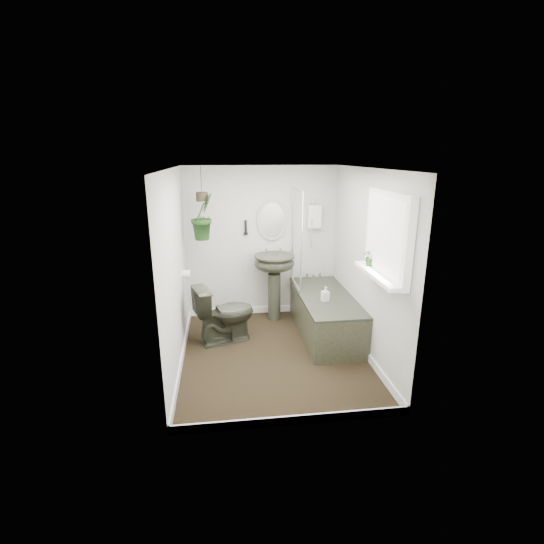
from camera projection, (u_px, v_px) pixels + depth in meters
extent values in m
cube|color=black|center=(273.00, 355.00, 5.04)|extent=(2.30, 2.80, 0.02)
cube|color=white|center=(274.00, 167.00, 4.37)|extent=(2.30, 2.80, 0.02)
cube|color=silver|center=(262.00, 243.00, 6.05)|extent=(2.30, 0.02, 2.30)
cube|color=silver|center=(295.00, 313.00, 3.37)|extent=(2.30, 0.02, 2.30)
cube|color=silver|center=(175.00, 271.00, 4.57)|extent=(0.02, 2.80, 2.30)
cube|color=silver|center=(367.00, 264.00, 4.85)|extent=(0.02, 2.80, 2.30)
cube|color=white|center=(273.00, 350.00, 5.02)|extent=(2.30, 2.80, 0.10)
cube|color=white|center=(314.00, 216.00, 5.96)|extent=(0.20, 0.10, 0.35)
ellipsoid|color=#B4AC9C|center=(272.00, 220.00, 5.93)|extent=(0.46, 0.03, 0.62)
cylinder|color=black|center=(246.00, 227.00, 5.90)|extent=(0.04, 0.04, 0.22)
cylinder|color=white|center=(186.00, 274.00, 5.31)|extent=(0.11, 0.11, 0.11)
cube|color=white|center=(388.00, 236.00, 4.03)|extent=(0.08, 1.00, 0.90)
cube|color=white|center=(378.00, 275.00, 4.14)|extent=(0.18, 1.00, 0.04)
cube|color=white|center=(384.00, 236.00, 4.03)|extent=(0.01, 0.86, 0.76)
imported|color=#2C2E23|center=(225.00, 313.00, 5.29)|extent=(0.89, 0.66, 0.81)
imported|color=black|center=(371.00, 256.00, 4.40)|extent=(0.22, 0.20, 0.21)
imported|color=black|center=(203.00, 216.00, 5.37)|extent=(0.44, 0.46, 0.64)
imported|color=#343030|center=(325.00, 294.00, 5.20)|extent=(0.11, 0.11, 0.20)
cylinder|color=black|center=(202.00, 197.00, 5.29)|extent=(0.16, 0.16, 0.12)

